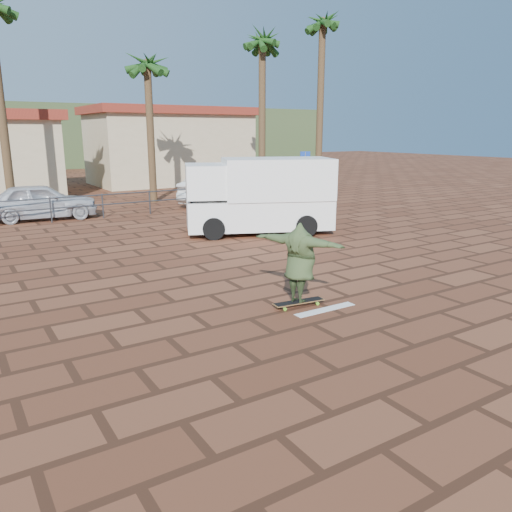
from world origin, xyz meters
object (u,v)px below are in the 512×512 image
(skateboarder, at_px, (300,263))
(car_white, at_px, (221,187))
(longboard, at_px, (299,302))
(campervan, at_px, (260,194))
(car_silver, at_px, (41,201))

(skateboarder, bearing_deg, car_white, -45.51)
(longboard, distance_m, campervan, 7.77)
(longboard, xyz_separation_m, car_silver, (-2.54, 13.76, 0.64))
(campervan, distance_m, car_silver, 9.16)
(skateboarder, relative_size, car_white, 0.41)
(longboard, bearing_deg, car_white, 74.44)
(longboard, relative_size, car_white, 0.23)
(campervan, bearing_deg, car_silver, 154.02)
(longboard, relative_size, skateboarder, 0.56)
(car_silver, height_order, car_white, car_white)
(longboard, bearing_deg, campervan, 70.08)
(skateboarder, distance_m, campervan, 7.68)
(car_silver, xyz_separation_m, car_white, (8.18, 0.00, 0.08))
(car_white, bearing_deg, longboard, 128.68)
(car_silver, bearing_deg, skateboarder, -163.00)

